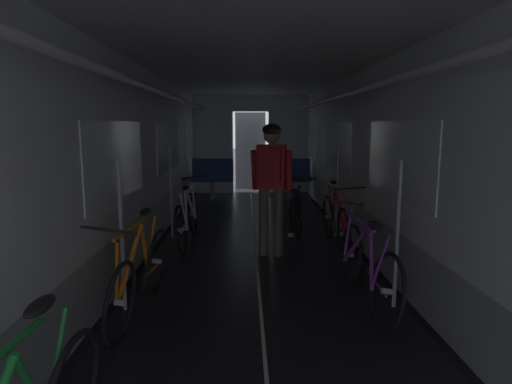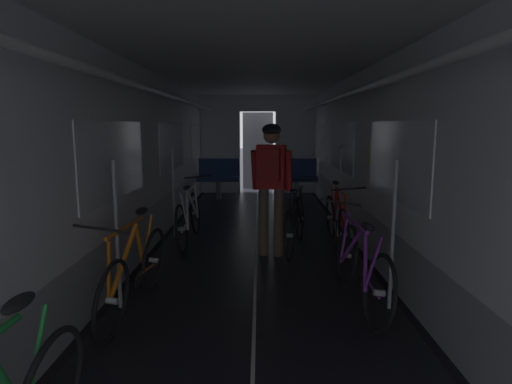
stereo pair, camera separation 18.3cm
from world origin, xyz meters
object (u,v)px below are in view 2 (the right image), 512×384
bench_seat_far_left (219,175)px  bicycle_red (337,221)px  bicycle_black_in_aisle (295,223)px  bench_seat_far_right (296,175)px  bicycle_purple (361,267)px  person_cyclist_aisle (271,175)px  bicycle_white (189,217)px  bicycle_orange (135,272)px

bench_seat_far_left → bicycle_red: bearing=-63.1°
bicycle_red → bicycle_black_in_aisle: size_ratio=1.02×
bench_seat_far_right → bicycle_purple: size_ratio=0.58×
bench_seat_far_right → person_cyclist_aisle: size_ratio=0.57×
bench_seat_far_left → person_cyclist_aisle: 4.52m
bench_seat_far_left → bicycle_white: bench_seat_far_left is taller
bench_seat_far_left → bicycle_orange: size_ratio=0.58×
bicycle_white → bicycle_red: size_ratio=1.00×
bicycle_orange → bench_seat_far_left: bearing=88.2°
bicycle_purple → bicycle_orange: size_ratio=1.00×
bicycle_black_in_aisle → bench_seat_far_left: bearing=109.4°
bench_seat_far_right → bicycle_black_in_aisle: (-0.36, -4.09, -0.18)m
person_cyclist_aisle → bicycle_purple: bearing=-62.6°
bench_seat_far_right → bicycle_black_in_aisle: bench_seat_far_right is taller
bicycle_orange → bicycle_black_in_aisle: size_ratio=1.02×
bench_seat_far_right → bicycle_red: 4.01m
bicycle_red → person_cyclist_aisle: (-0.93, -0.35, 0.69)m
bicycle_red → person_cyclist_aisle: bearing=-159.3°
bench_seat_far_left → bicycle_black_in_aisle: size_ratio=0.59×
bicycle_orange → bicycle_black_in_aisle: bicycle_orange is taller
bicycle_purple → bicycle_white: size_ratio=1.00×
bicycle_orange → bicycle_red: size_ratio=1.00×
bench_seat_far_left → bicycle_orange: bearing=-91.8°
bicycle_purple → person_cyclist_aisle: 1.89m
bicycle_black_in_aisle → bicycle_orange: bearing=-129.4°
bench_seat_far_right → bicycle_red: bearing=-86.7°
bicycle_orange → bench_seat_far_right: bearing=71.9°
bicycle_purple → bicycle_black_in_aisle: size_ratio=1.02×
bench_seat_far_left → bicycle_black_in_aisle: bearing=-70.6°
bench_seat_far_right → person_cyclist_aisle: person_cyclist_aisle is taller
bicycle_purple → person_cyclist_aisle: size_ratio=0.98×
bicycle_orange → person_cyclist_aisle: size_ratio=0.98×
bicycle_orange → bicycle_black_in_aisle: 2.56m
bicycle_red → bicycle_orange: bearing=-136.9°
bench_seat_far_right → bicycle_black_in_aisle: 4.11m
bicycle_purple → bicycle_white: (-1.98, 2.17, 0.00)m
bench_seat_far_right → bicycle_black_in_aisle: size_ratio=0.59×
bicycle_black_in_aisle → bicycle_red: bearing=8.9°
bicycle_red → bench_seat_far_right: bearing=93.3°
bicycle_white → bicycle_black_in_aisle: bicycle_white is taller
bench_seat_far_right → bicycle_orange: bearing=-108.1°
bicycle_white → bicycle_red: (2.11, -0.25, 0.00)m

